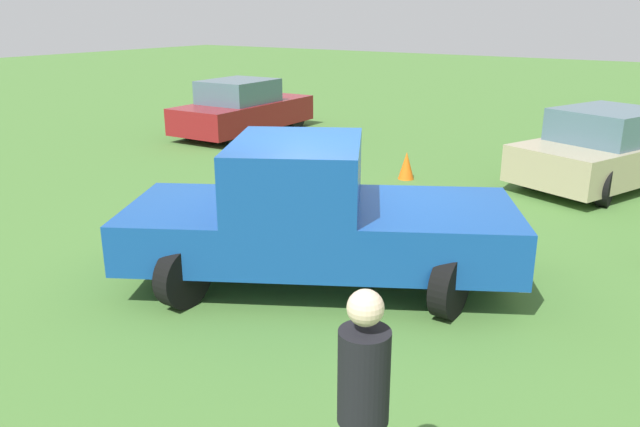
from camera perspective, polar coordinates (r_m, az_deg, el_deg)
The scene contains 6 objects.
ground_plane at distance 8.28m, azimuth 0.01°, elevation -4.98°, with size 80.00×80.00×0.00m, color #477533.
pickup_truck at distance 7.55m, azimuth -0.91°, elevation 0.08°, with size 3.88×4.97×1.78m.
sedan_near at distance 13.27m, azimuth 24.88°, elevation 5.27°, with size 4.57×3.20×1.48m.
sedan_far at distance 17.36m, azimuth -7.01°, elevation 9.40°, with size 4.25×1.88×1.47m.
person_bystander at distance 4.01m, azimuth 3.94°, elevation -16.60°, with size 0.45×0.45×1.70m.
traffic_cone at distance 12.67m, azimuth 7.86°, elevation 4.34°, with size 0.32×0.32×0.55m, color orange.
Camera 1 is at (6.34, 4.23, 3.23)m, focal length 35.22 mm.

